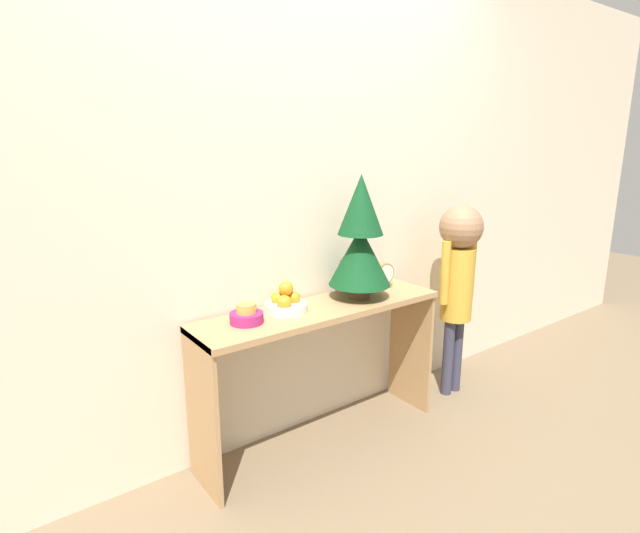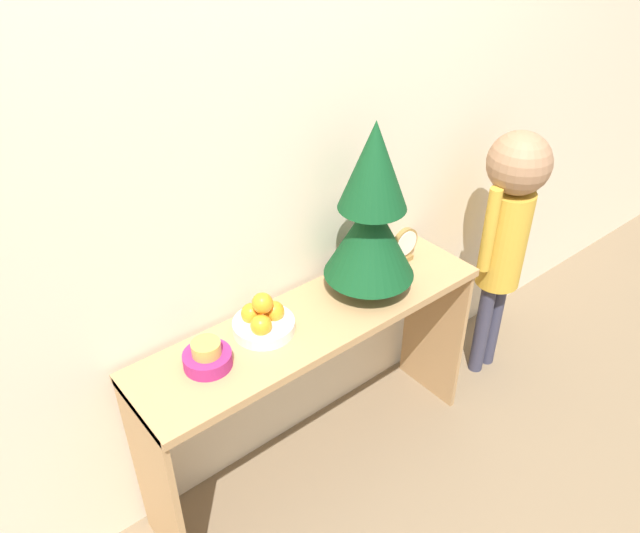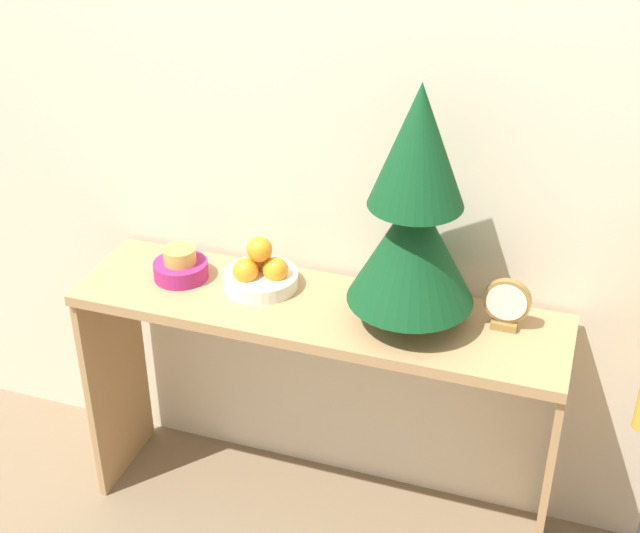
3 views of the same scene
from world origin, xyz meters
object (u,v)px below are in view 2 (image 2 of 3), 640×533
at_px(mini_tree, 372,214).
at_px(singing_bowl, 207,357).
at_px(desk_clock, 405,245).
at_px(fruit_bowl, 263,320).
at_px(child_figure, 509,218).

bearing_deg(mini_tree, singing_bowl, 178.46).
relative_size(singing_bowl, desk_clock, 1.08).
distance_m(singing_bowl, desk_clock, 0.87).
distance_m(mini_tree, singing_bowl, 0.69).
bearing_deg(desk_clock, fruit_bowl, -179.37).
bearing_deg(child_figure, desk_clock, 166.15).
xyz_separation_m(singing_bowl, desk_clock, (0.87, 0.03, 0.03)).
bearing_deg(singing_bowl, mini_tree, -1.54).
bearing_deg(singing_bowl, fruit_bowl, 6.86).
relative_size(fruit_bowl, child_figure, 0.17).
xyz_separation_m(fruit_bowl, singing_bowl, (-0.22, -0.03, -0.01)).
relative_size(desk_clock, child_figure, 0.12).
height_order(mini_tree, desk_clock, mini_tree).
distance_m(fruit_bowl, desk_clock, 0.65).
height_order(fruit_bowl, singing_bowl, fruit_bowl).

